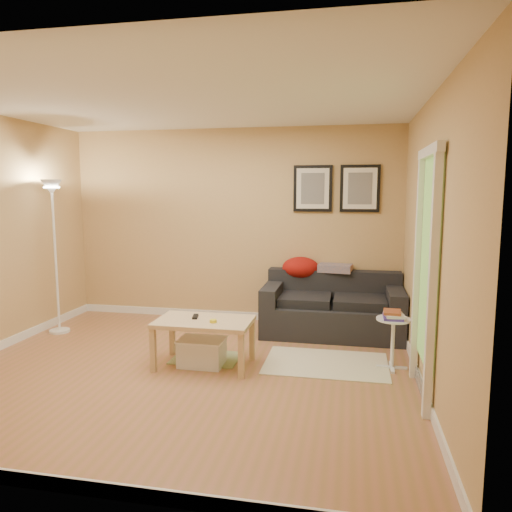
{
  "coord_description": "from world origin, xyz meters",
  "views": [
    {
      "loc": [
        1.58,
        -4.34,
        1.77
      ],
      "look_at": [
        0.55,
        0.85,
        1.05
      ],
      "focal_mm": 33.64,
      "sensor_mm": 36.0,
      "label": 1
    }
  ],
  "objects_px": {
    "side_table": "(393,343)",
    "floor_lamp": "(56,261)",
    "storage_bin": "(202,352)",
    "coffee_table": "(204,343)",
    "book_stack": "(393,315)",
    "sofa": "(332,304)"
  },
  "relations": [
    {
      "from": "side_table",
      "to": "floor_lamp",
      "type": "height_order",
      "value": "floor_lamp"
    },
    {
      "from": "storage_bin",
      "to": "side_table",
      "type": "bearing_deg",
      "value": 8.6
    },
    {
      "from": "coffee_table",
      "to": "side_table",
      "type": "height_order",
      "value": "side_table"
    },
    {
      "from": "side_table",
      "to": "book_stack",
      "type": "bearing_deg",
      "value": -131.95
    },
    {
      "from": "coffee_table",
      "to": "floor_lamp",
      "type": "bearing_deg",
      "value": 144.55
    },
    {
      "from": "storage_bin",
      "to": "floor_lamp",
      "type": "bearing_deg",
      "value": 160.22
    },
    {
      "from": "sofa",
      "to": "floor_lamp",
      "type": "distance_m",
      "value": 3.47
    },
    {
      "from": "side_table",
      "to": "book_stack",
      "type": "height_order",
      "value": "book_stack"
    },
    {
      "from": "coffee_table",
      "to": "book_stack",
      "type": "xyz_separation_m",
      "value": [
        1.86,
        0.28,
        0.32
      ]
    },
    {
      "from": "coffee_table",
      "to": "floor_lamp",
      "type": "xyz_separation_m",
      "value": [
        -2.15,
        0.77,
        0.67
      ]
    },
    {
      "from": "storage_bin",
      "to": "coffee_table",
      "type": "bearing_deg",
      "value": -9.41
    },
    {
      "from": "floor_lamp",
      "to": "storage_bin",
      "type": "bearing_deg",
      "value": -19.78
    },
    {
      "from": "coffee_table",
      "to": "side_table",
      "type": "bearing_deg",
      "value": -6.92
    },
    {
      "from": "side_table",
      "to": "coffee_table",
      "type": "bearing_deg",
      "value": -171.12
    },
    {
      "from": "coffee_table",
      "to": "floor_lamp",
      "type": "height_order",
      "value": "floor_lamp"
    },
    {
      "from": "storage_bin",
      "to": "floor_lamp",
      "type": "distance_m",
      "value": 2.38
    },
    {
      "from": "coffee_table",
      "to": "floor_lamp",
      "type": "relative_size",
      "value": 0.5
    },
    {
      "from": "sofa",
      "to": "coffee_table",
      "type": "height_order",
      "value": "sofa"
    },
    {
      "from": "book_stack",
      "to": "floor_lamp",
      "type": "bearing_deg",
      "value": 156.42
    },
    {
      "from": "coffee_table",
      "to": "book_stack",
      "type": "height_order",
      "value": "book_stack"
    },
    {
      "from": "floor_lamp",
      "to": "sofa",
      "type": "bearing_deg",
      "value": 10.0
    },
    {
      "from": "book_stack",
      "to": "coffee_table",
      "type": "bearing_deg",
      "value": 171.97
    }
  ]
}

